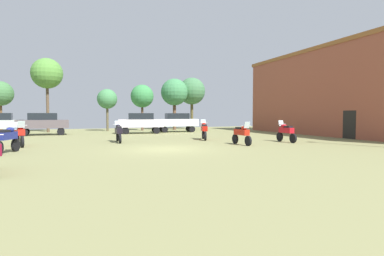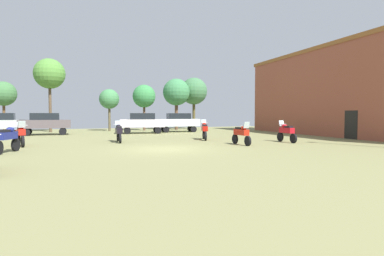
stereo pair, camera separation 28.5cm
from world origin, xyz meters
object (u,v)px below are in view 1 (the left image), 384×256
tree_4 (142,96)px  motorcycle_6 (8,138)px  tree_5 (0,94)px  motorcycle_8 (204,130)px  motorcycle_1 (119,132)px  tree_2 (192,91)px  motorcycle_3 (242,133)px  car_2 (177,121)px  brick_building (345,92)px  car_1 (141,122)px  motorcycle_2 (286,132)px  motorcycle_4 (20,134)px  car_3 (43,122)px  tree_7 (47,74)px  tree_3 (174,92)px  tree_6 (107,99)px

tree_4 → motorcycle_6: bearing=-118.6°
tree_5 → motorcycle_8: bearing=-43.1°
motorcycle_1 → tree_5: bearing=123.9°
motorcycle_8 → tree_2: (4.79, 15.81, 4.09)m
motorcycle_3 → car_2: (0.23, 14.26, 0.46)m
brick_building → car_1: size_ratio=4.84×
motorcycle_2 → motorcycle_8: (-4.51, 3.65, 0.02)m
brick_building → motorcycle_4: brick_building is taller
car_3 → car_2: bearing=-91.4°
car_3 → tree_4: tree_4 is taller
car_1 → tree_7: tree_7 is taller
brick_building → tree_7: brick_building is taller
tree_3 → tree_6: bearing=-177.9°
motorcycle_2 → car_3: car_3 is taller
car_3 → tree_3: tree_3 is taller
motorcycle_4 → car_2: (12.94, 10.66, 0.43)m
motorcycle_4 → motorcycle_8: bearing=165.5°
motorcycle_3 → tree_5: size_ratio=0.40×
motorcycle_3 → car_3: car_3 is taller
brick_building → tree_2: brick_building is taller
motorcycle_3 → motorcycle_2: bearing=-173.6°
motorcycle_6 → car_1: (8.81, 12.89, 0.43)m
motorcycle_2 → car_3: (-16.32, 13.27, 0.45)m
motorcycle_8 → tree_2: bearing=89.1°
motorcycle_4 → tree_7: 15.90m
car_1 → motorcycle_1: bearing=167.2°
car_1 → car_2: 4.23m
tree_6 → tree_2: bearing=7.4°
car_1 → tree_5: tree_5 is taller
tree_7 → brick_building: bearing=-28.8°
brick_building → motorcycle_4: size_ratio=9.64×
motorcycle_8 → tree_7: 19.37m
car_3 → tree_3: bearing=-73.1°
brick_building → tree_5: size_ratio=4.10×
tree_4 → tree_5: (-14.47, 0.97, 0.02)m
motorcycle_8 → motorcycle_6: bearing=-145.5°
tree_6 → motorcycle_4: bearing=-112.1°
brick_building → car_2: 16.32m
car_1 → car_3: bearing=92.0°
tree_3 → tree_7: 14.09m
motorcycle_4 → tree_3: bearing=-150.0°
motorcycle_1 → motorcycle_4: bearing=-172.7°
motorcycle_2 → car_1: bearing=122.3°
motorcycle_4 → tree_4: (10.04, 14.98, 3.23)m
motorcycle_4 → motorcycle_6: (0.05, -3.36, -0.01)m
car_3 → tree_6: (6.00, 4.82, 2.40)m
motorcycle_3 → tree_2: tree_2 is taller
motorcycle_1 → tree_4: (4.30, 14.27, 3.26)m
tree_3 → motorcycle_8: bearing=-98.2°
motorcycle_3 → car_1: car_1 is taller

